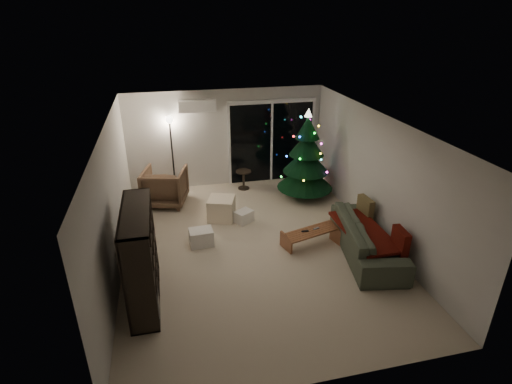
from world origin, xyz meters
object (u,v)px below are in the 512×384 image
coffee_table (312,238)px  christmas_tree (306,154)px  bookshelf (128,259)px  sofa (368,237)px  media_cabinet (135,235)px  armchair (165,186)px

coffee_table → christmas_tree: size_ratio=0.50×
bookshelf → sofa: bookshelf is taller
coffee_table → media_cabinet: bearing=153.9°
bookshelf → coffee_table: bookshelf is taller
media_cabinet → christmas_tree: size_ratio=0.52×
sofa → christmas_tree: (-0.31, 2.68, 0.77)m
media_cabinet → coffee_table: (3.35, -0.60, -0.18)m
armchair → coffee_table: armchair is taller
media_cabinet → christmas_tree: 4.37m
armchair → coffee_table: size_ratio=0.88×
bookshelf → christmas_tree: christmas_tree is taller
christmas_tree → sofa: bearing=-83.3°
christmas_tree → coffee_table: bearing=-105.8°
armchair → coffee_table: 3.79m
media_cabinet → christmas_tree: christmas_tree is taller
sofa → armchair: bearing=60.8°
bookshelf → sofa: bearing=22.9°
media_cabinet → coffee_table: size_ratio=1.03×
coffee_table → christmas_tree: (0.63, 2.23, 0.93)m
sofa → coffee_table: bearing=74.9°
christmas_tree → media_cabinet: bearing=-157.8°
coffee_table → christmas_tree: 2.50m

